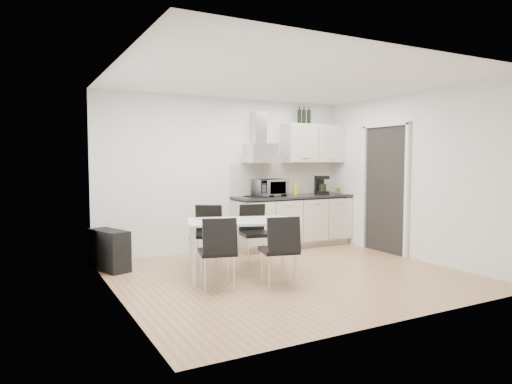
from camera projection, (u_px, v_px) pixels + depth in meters
ground at (289, 275)px, 6.14m from camera, size 4.50×4.50×0.00m
wall_back at (227, 175)px, 7.81m from camera, size 4.50×0.10×2.60m
wall_front at (404, 186)px, 4.29m from camera, size 4.50×0.10×2.60m
wall_left at (116, 183)px, 4.99m from camera, size 0.10×4.00×2.60m
wall_right at (412, 176)px, 7.11m from camera, size 0.10×4.00×2.60m
ceiling at (290, 80)px, 5.96m from camera, size 4.50×4.50×0.00m
doorway at (384, 190)px, 7.59m from camera, size 0.08×1.04×2.10m
kitchenette at (294, 200)px, 8.17m from camera, size 2.22×0.64×2.52m
dining_table at (242, 226)px, 6.08m from camera, size 1.59×1.20×0.75m
chair_far_left at (207, 236)px, 6.66m from camera, size 0.64×0.66×0.88m
chair_far_right at (256, 235)px, 6.77m from camera, size 0.52×0.57×0.88m
chair_near_left at (217, 253)px, 5.44m from camera, size 0.55×0.59×0.88m
chair_near_right at (279, 251)px, 5.55m from camera, size 0.55×0.59×0.88m
guitar_amp at (109, 250)px, 6.40m from camera, size 0.51×0.74×0.57m
floor_speaker at (219, 243)px, 7.71m from camera, size 0.21×0.20×0.29m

